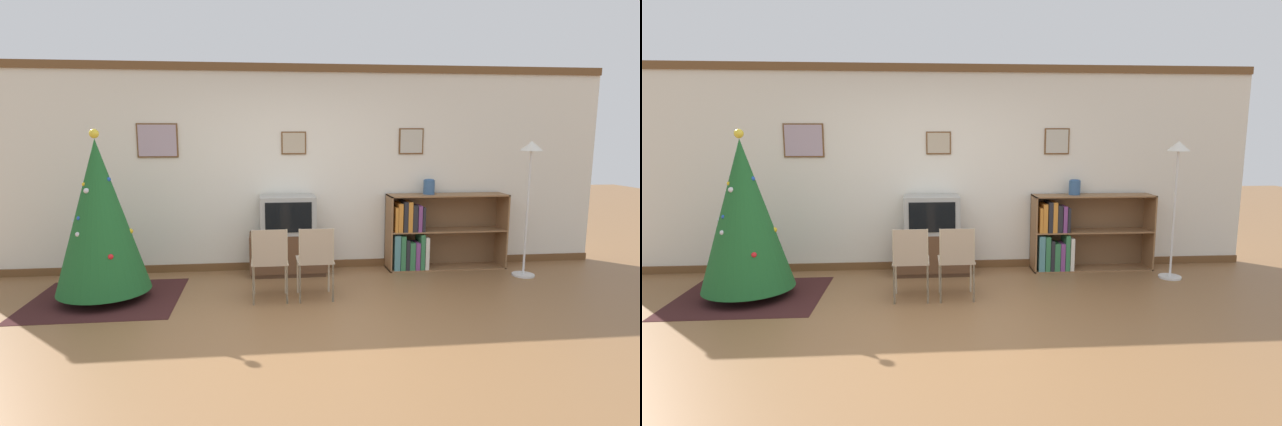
% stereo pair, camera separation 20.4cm
% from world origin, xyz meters
% --- Properties ---
extents(ground_plane, '(24.00, 24.00, 0.00)m').
position_xyz_m(ground_plane, '(0.00, 0.00, 0.00)').
color(ground_plane, brown).
extents(wall_back, '(8.63, 0.11, 2.70)m').
position_xyz_m(wall_back, '(-0.00, 2.35, 1.35)').
color(wall_back, silver).
rests_on(wall_back, ground_plane).
extents(area_rug, '(1.60, 1.41, 0.01)m').
position_xyz_m(area_rug, '(-2.08, 1.26, 0.00)').
color(area_rug, '#381919').
rests_on(area_rug, ground_plane).
extents(christmas_tree, '(0.99, 0.99, 1.86)m').
position_xyz_m(christmas_tree, '(-2.08, 1.26, 0.93)').
color(christmas_tree, maroon).
rests_on(christmas_tree, area_rug).
extents(tv_console, '(0.99, 0.45, 0.54)m').
position_xyz_m(tv_console, '(-0.02, 2.06, 0.27)').
color(tv_console, '#412A1A').
rests_on(tv_console, ground_plane).
extents(television, '(0.71, 0.44, 0.49)m').
position_xyz_m(television, '(-0.02, 2.05, 0.78)').
color(television, '#9E9E99').
rests_on(television, tv_console).
extents(folding_chair_left, '(0.40, 0.40, 0.82)m').
position_xyz_m(folding_chair_left, '(-0.27, 0.98, 0.47)').
color(folding_chair_left, tan).
rests_on(folding_chair_left, ground_plane).
extents(folding_chair_right, '(0.40, 0.40, 0.82)m').
position_xyz_m(folding_chair_right, '(0.23, 0.98, 0.47)').
color(folding_chair_right, tan).
rests_on(folding_chair_right, ground_plane).
extents(bookshelf, '(1.60, 0.36, 1.01)m').
position_xyz_m(bookshelf, '(1.84, 2.11, 0.48)').
color(bookshelf, olive).
rests_on(bookshelf, ground_plane).
extents(vase, '(0.15, 0.15, 0.20)m').
position_xyz_m(vase, '(1.88, 2.15, 1.11)').
color(vase, '#335684').
rests_on(vase, bookshelf).
extents(standing_lamp, '(0.28, 0.28, 1.73)m').
position_xyz_m(standing_lamp, '(3.00, 1.61, 1.33)').
color(standing_lamp, silver).
rests_on(standing_lamp, ground_plane).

